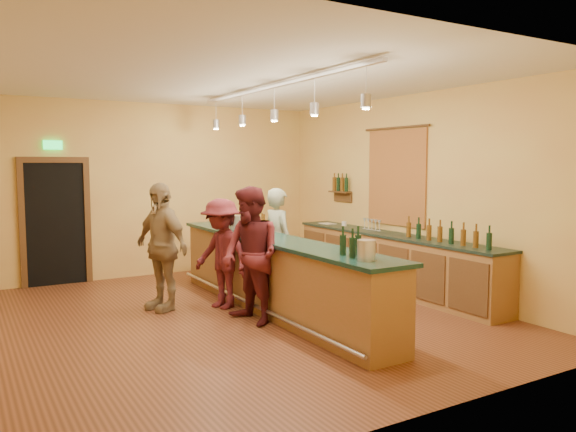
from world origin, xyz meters
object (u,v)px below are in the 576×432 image
customer_a (251,255)px  customer_b (161,246)px  bartender (278,242)px  bar_stool (289,263)px  tasting_bar (275,269)px  customer_c (222,254)px  back_counter (392,261)px

customer_a → customer_b: bearing=-156.6°
bartender → bar_stool: (0.12, -0.14, -0.34)m
tasting_bar → customer_c: customer_c is taller
back_counter → bar_stool: back_counter is taller
back_counter → tasting_bar: tasting_bar is taller
customer_c → bar_stool: bearing=78.1°
back_counter → customer_c: size_ratio=2.87×
back_counter → customer_b: size_ratio=2.50×
customer_b → bartender: bearing=69.8°
back_counter → bartender: bearing=158.7°
bartender → bar_stool: size_ratio=2.57×
customer_b → bar_stool: (2.00, -0.20, -0.40)m
bartender → customer_a: (-1.10, -1.22, 0.05)m
tasting_bar → customer_c: size_ratio=3.22×
bartender → customer_a: customer_a is taller
bartender → customer_a: size_ratio=0.95×
customer_a → bar_stool: (1.22, 1.08, -0.38)m
bartender → customer_c: bearing=100.5°
customer_c → customer_a: bearing=-18.5°
customer_b → customer_c: customer_b is taller
bartender → customer_a: 1.64m
customer_a → tasting_bar: bearing=114.9°
tasting_bar → customer_b: (-1.33, 0.93, 0.30)m
bartender → bar_stool: bearing=-144.6°
customer_b → back_counter: bearing=60.1°
bartender → customer_a: bearing=134.1°
bartender → customer_c: size_ratio=1.07×
customer_c → bar_stool: 1.25m
back_counter → bartender: bartender is taller
back_counter → bartender: size_ratio=2.67×
customer_a → bar_stool: bearing=123.6°
back_counter → tasting_bar: 2.32m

